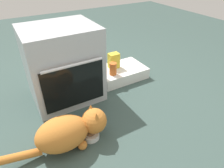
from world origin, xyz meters
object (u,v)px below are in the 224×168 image
(food_bowl, at_px, (91,135))
(snack_bag, at_px, (114,61))
(sauce_jar, at_px, (113,69))
(oven, at_px, (63,65))
(cat, at_px, (69,131))
(pantry_cabinet, at_px, (121,73))

(food_bowl, distance_m, snack_bag, 1.01)
(food_bowl, bearing_deg, sauce_jar, 47.02)
(snack_bag, bearing_deg, oven, -171.32)
(snack_bag, bearing_deg, sauce_jar, -123.49)
(cat, bearing_deg, snack_bag, 44.69)
(food_bowl, xyz_separation_m, cat, (-0.17, 0.01, 0.12))
(sauce_jar, height_order, snack_bag, snack_bag)
(food_bowl, height_order, snack_bag, snack_bag)
(oven, distance_m, food_bowl, 0.73)
(oven, relative_size, cat, 0.86)
(pantry_cabinet, relative_size, sauce_jar, 4.13)
(oven, height_order, cat, oven)
(food_bowl, relative_size, cat, 0.16)
(cat, height_order, snack_bag, snack_bag)
(sauce_jar, relative_size, snack_bag, 0.78)
(food_bowl, height_order, sauce_jar, sauce_jar)
(oven, distance_m, pantry_cabinet, 0.75)
(cat, bearing_deg, food_bowl, -0.00)
(food_bowl, distance_m, sauce_jar, 0.85)
(oven, height_order, pantry_cabinet, oven)
(oven, distance_m, snack_bag, 0.65)
(pantry_cabinet, bearing_deg, sauce_jar, -152.46)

